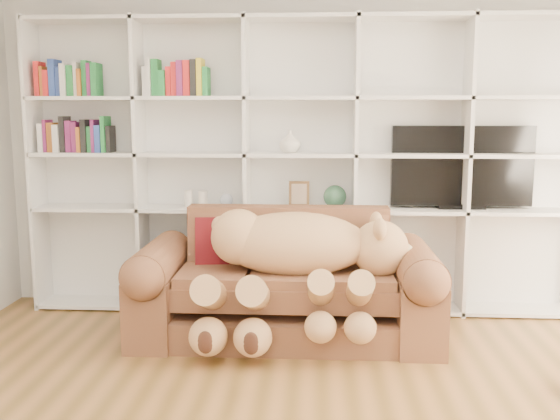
{
  "coord_description": "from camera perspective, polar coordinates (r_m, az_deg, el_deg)",
  "views": [
    {
      "loc": [
        0.13,
        -2.76,
        1.63
      ],
      "look_at": [
        -0.13,
        1.63,
        0.95
      ],
      "focal_mm": 40.0,
      "sensor_mm": 36.0,
      "label": 1
    }
  ],
  "objects": [
    {
      "name": "figurine_short",
      "position": [
        5.19,
        -7.05,
        1.01
      ],
      "size": [
        0.08,
        0.08,
        0.13
      ],
      "primitive_type": "cylinder",
      "rotation": [
        0.0,
        0.0,
        0.07
      ],
      "color": "silver",
      "rests_on": "bookshelf"
    },
    {
      "name": "teddy_bear",
      "position": [
        4.37,
        1.45,
        -4.44
      ],
      "size": [
        1.54,
        0.87,
        0.89
      ],
      "rotation": [
        0.0,
        0.0,
        -0.07
      ],
      "color": "tan",
      "rests_on": "sofa"
    },
    {
      "name": "bookshelf",
      "position": [
        5.14,
        -0.77,
        5.21
      ],
      "size": [
        4.43,
        0.35,
        2.4
      ],
      "color": "white",
      "rests_on": "floor"
    },
    {
      "name": "sofa",
      "position": [
        4.62,
        0.56,
        -7.3
      ],
      "size": [
        2.19,
        0.94,
        0.92
      ],
      "color": "brown",
      "rests_on": "floor"
    },
    {
      "name": "green_vase",
      "position": [
        5.11,
        5.04,
        1.23
      ],
      "size": [
        0.19,
        0.19,
        0.19
      ],
      "primitive_type": "sphere",
      "color": "#2F5C40",
      "rests_on": "bookshelf"
    },
    {
      "name": "figurine_tall",
      "position": [
        5.22,
        -8.37,
        1.06
      ],
      "size": [
        0.07,
        0.07,
        0.14
      ],
      "primitive_type": "cylinder",
      "rotation": [
        0.0,
        0.0,
        0.04
      ],
      "color": "silver",
      "rests_on": "bookshelf"
    },
    {
      "name": "picture_frame",
      "position": [
        5.1,
        1.76,
        1.49
      ],
      "size": [
        0.17,
        0.03,
        0.21
      ],
      "primitive_type": "cube",
      "rotation": [
        0.0,
        0.0,
        0.04
      ],
      "color": "#53381C",
      "rests_on": "bookshelf"
    },
    {
      "name": "snow_globe",
      "position": [
        5.16,
        -4.92,
        0.93
      ],
      "size": [
        0.11,
        0.11,
        0.11
      ],
      "primitive_type": "sphere",
      "color": "silver",
      "rests_on": "bookshelf"
    },
    {
      "name": "throw_pillow",
      "position": [
        4.74,
        -5.39,
        -3.03
      ],
      "size": [
        0.41,
        0.26,
        0.4
      ],
      "primitive_type": "cube",
      "rotation": [
        -0.24,
        0.0,
        0.13
      ],
      "color": "#5B0F14",
      "rests_on": "sofa"
    },
    {
      "name": "wall_back",
      "position": [
        5.27,
        1.95,
        5.77
      ],
      "size": [
        5.0,
        0.02,
        2.7
      ],
      "primitive_type": "cube",
      "color": "white",
      "rests_on": "floor"
    },
    {
      "name": "shelf_vase",
      "position": [
        5.07,
        0.91,
        6.28
      ],
      "size": [
        0.21,
        0.21,
        0.18
      ],
      "primitive_type": "imported",
      "rotation": [
        0.0,
        0.0,
        -0.29
      ],
      "color": "white",
      "rests_on": "bookshelf"
    },
    {
      "name": "tv",
      "position": [
        5.26,
        16.26,
        3.73
      ],
      "size": [
        1.13,
        0.18,
        0.67
      ],
      "color": "black",
      "rests_on": "bookshelf"
    }
  ]
}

